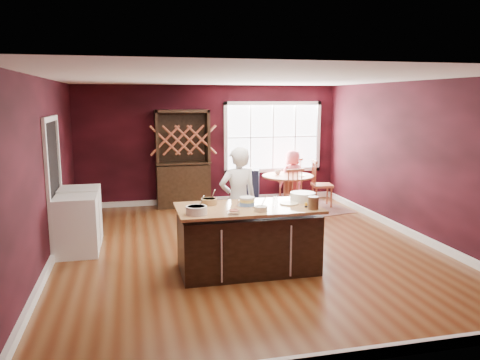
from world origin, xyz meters
name	(u,v)px	position (x,y,z in m)	size (l,w,h in m)	color
room_shell	(247,166)	(0.00, 0.00, 1.35)	(7.00, 7.00, 7.00)	brown
window	(273,137)	(1.50, 3.47, 1.50)	(2.36, 0.10, 1.66)	white
doorway	(55,187)	(-2.97, 0.60, 1.02)	(0.08, 1.26, 2.13)	white
kitchen_island	(248,240)	(-0.23, -0.97, 0.44)	(1.96, 1.03, 0.92)	black
dining_table	(288,185)	(1.53, 2.43, 0.53)	(1.12, 1.12, 0.75)	brown
baker	(238,200)	(-0.18, -0.16, 0.84)	(0.61, 0.40, 1.67)	silver
layer_cake	(247,201)	(-0.23, -0.92, 0.98)	(0.30, 0.30, 0.12)	silver
bowl_blue	(196,210)	(-0.98, -1.24, 0.97)	(0.28, 0.28, 0.11)	beige
bowl_yellow	(209,201)	(-0.73, -0.71, 0.96)	(0.23, 0.23, 0.09)	olive
bowl_pink	(234,212)	(-0.51, -1.35, 0.95)	(0.16, 0.16, 0.06)	white
bowl_olive	(261,209)	(-0.13, -1.27, 0.95)	(0.18, 0.18, 0.07)	beige
drinking_glass	(275,201)	(0.15, -1.03, 0.99)	(0.07, 0.07, 0.14)	white
dinner_plate	(289,204)	(0.38, -0.96, 0.93)	(0.26, 0.26, 0.02)	#FFF8B3
white_tub	(303,197)	(0.64, -0.80, 0.98)	(0.37, 0.37, 0.13)	white
stoneware_crock	(313,203)	(0.59, -1.33, 1.01)	(0.15, 0.15, 0.18)	#4A3624
toy_figurine	(306,205)	(0.54, -1.21, 0.96)	(0.04, 0.04, 0.07)	gold
rug	(287,209)	(1.53, 2.43, 0.01)	(2.41, 1.86, 0.01)	brown
chair_east	(322,183)	(2.36, 2.49, 0.53)	(0.45, 0.43, 1.07)	#905F26
chair_south	(299,194)	(1.49, 1.63, 0.50)	(0.42, 0.40, 0.99)	brown
chair_north	(290,179)	(1.88, 3.27, 0.51)	(0.43, 0.41, 1.03)	brown
seated_woman	(293,177)	(1.81, 2.90, 0.62)	(0.61, 0.40, 1.24)	#CD4F5B
high_chair	(251,188)	(0.78, 2.76, 0.45)	(0.36, 0.36, 0.90)	black
toddler	(251,171)	(0.78, 2.78, 0.81)	(0.18, 0.14, 0.26)	#8CA5BF
table_plate	(301,175)	(1.78, 2.31, 0.76)	(0.21, 0.21, 0.02)	beige
table_cup	(278,172)	(1.34, 2.58, 0.80)	(0.13, 0.13, 0.10)	white
hutch	(183,159)	(-0.66, 3.22, 1.08)	(1.18, 0.49, 2.16)	black
washer	(77,226)	(-2.64, 0.28, 0.46)	(0.63, 0.61, 0.92)	white
dryer	(81,215)	(-2.64, 0.92, 0.47)	(0.65, 0.63, 0.94)	white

